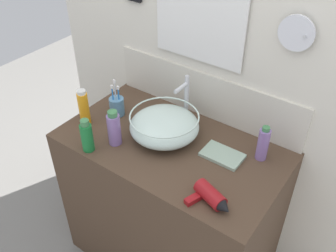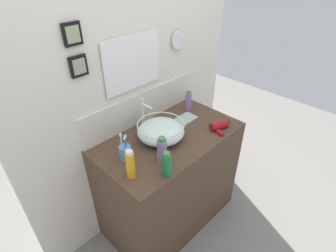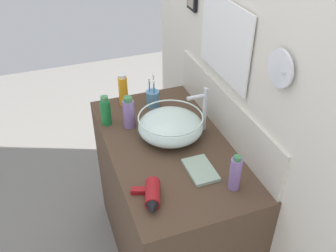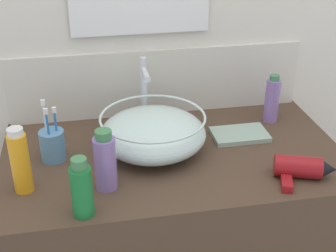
{
  "view_description": "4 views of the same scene",
  "coord_description": "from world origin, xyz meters",
  "px_view_note": "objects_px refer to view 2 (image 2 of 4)",
  "views": [
    {
      "loc": [
        0.79,
        -1.12,
        2.05
      ],
      "look_at": [
        -0.02,
        0.0,
        1.0
      ],
      "focal_mm": 40.0,
      "sensor_mm": 36.0,
      "label": 1
    },
    {
      "loc": [
        -1.11,
        -1.07,
        2.03
      ],
      "look_at": [
        -0.02,
        0.0,
        1.0
      ],
      "focal_mm": 28.0,
      "sensor_mm": 36.0,
      "label": 2
    },
    {
      "loc": [
        1.41,
        -0.52,
        2.07
      ],
      "look_at": [
        -0.02,
        0.0,
        1.0
      ],
      "focal_mm": 40.0,
      "sensor_mm": 36.0,
      "label": 3
    },
    {
      "loc": [
        -0.26,
        -1.26,
        1.67
      ],
      "look_at": [
        -0.02,
        0.0,
        1.0
      ],
      "focal_mm": 50.0,
      "sensor_mm": 36.0,
      "label": 4
    }
  ],
  "objects_px": {
    "glass_bowl_sink": "(161,131)",
    "soap_dispenser": "(130,164)",
    "shampoo_bottle": "(162,150)",
    "lotion_bottle": "(167,165)",
    "faucet": "(144,112)",
    "spray_bottle": "(188,101)",
    "hand_towel": "(185,119)",
    "hair_drier": "(221,125)",
    "toothbrush_cup": "(125,152)"
  },
  "relations": [
    {
      "from": "glass_bowl_sink",
      "to": "shampoo_bottle",
      "type": "xyz_separation_m",
      "value": [
        -0.16,
        -0.18,
        0.02
      ]
    },
    {
      "from": "faucet",
      "to": "spray_bottle",
      "type": "relative_size",
      "value": 1.42
    },
    {
      "from": "soap_dispenser",
      "to": "lotion_bottle",
      "type": "relative_size",
      "value": 1.15
    },
    {
      "from": "shampoo_bottle",
      "to": "spray_bottle",
      "type": "xyz_separation_m",
      "value": [
        0.61,
        0.31,
        -0.0
      ]
    },
    {
      "from": "soap_dispenser",
      "to": "hand_towel",
      "type": "distance_m",
      "value": 0.72
    },
    {
      "from": "toothbrush_cup",
      "to": "spray_bottle",
      "type": "bearing_deg",
      "value": 9.26
    },
    {
      "from": "glass_bowl_sink",
      "to": "lotion_bottle",
      "type": "relative_size",
      "value": 1.98
    },
    {
      "from": "soap_dispenser",
      "to": "spray_bottle",
      "type": "height_order",
      "value": "soap_dispenser"
    },
    {
      "from": "shampoo_bottle",
      "to": "hair_drier",
      "type": "bearing_deg",
      "value": -5.69
    },
    {
      "from": "shampoo_bottle",
      "to": "hand_towel",
      "type": "distance_m",
      "value": 0.52
    },
    {
      "from": "lotion_bottle",
      "to": "spray_bottle",
      "type": "height_order",
      "value": "spray_bottle"
    },
    {
      "from": "toothbrush_cup",
      "to": "lotion_bottle",
      "type": "xyz_separation_m",
      "value": [
        0.08,
        -0.29,
        0.03
      ]
    },
    {
      "from": "hair_drier",
      "to": "spray_bottle",
      "type": "relative_size",
      "value": 1.08
    },
    {
      "from": "hair_drier",
      "to": "faucet",
      "type": "bearing_deg",
      "value": 134.4
    },
    {
      "from": "toothbrush_cup",
      "to": "spray_bottle",
      "type": "relative_size",
      "value": 1.13
    },
    {
      "from": "glass_bowl_sink",
      "to": "soap_dispenser",
      "type": "xyz_separation_m",
      "value": [
        -0.39,
        -0.15,
        0.03
      ]
    },
    {
      "from": "faucet",
      "to": "hand_towel",
      "type": "bearing_deg",
      "value": -25.04
    },
    {
      "from": "soap_dispenser",
      "to": "lotion_bottle",
      "type": "xyz_separation_m",
      "value": [
        0.16,
        -0.14,
        -0.02
      ]
    },
    {
      "from": "hair_drier",
      "to": "shampoo_bottle",
      "type": "height_order",
      "value": "shampoo_bottle"
    },
    {
      "from": "toothbrush_cup",
      "to": "lotion_bottle",
      "type": "distance_m",
      "value": 0.31
    },
    {
      "from": "hair_drier",
      "to": "spray_bottle",
      "type": "xyz_separation_m",
      "value": [
        0.05,
        0.36,
        0.05
      ]
    },
    {
      "from": "faucet",
      "to": "hair_drier",
      "type": "relative_size",
      "value": 1.31
    },
    {
      "from": "shampoo_bottle",
      "to": "soap_dispenser",
      "type": "height_order",
      "value": "soap_dispenser"
    },
    {
      "from": "faucet",
      "to": "toothbrush_cup",
      "type": "distance_m",
      "value": 0.37
    },
    {
      "from": "shampoo_bottle",
      "to": "lotion_bottle",
      "type": "distance_m",
      "value": 0.13
    },
    {
      "from": "faucet",
      "to": "soap_dispenser",
      "type": "distance_m",
      "value": 0.51
    },
    {
      "from": "toothbrush_cup",
      "to": "shampoo_bottle",
      "type": "relative_size",
      "value": 1.09
    },
    {
      "from": "hair_drier",
      "to": "hand_towel",
      "type": "height_order",
      "value": "hair_drier"
    },
    {
      "from": "shampoo_bottle",
      "to": "spray_bottle",
      "type": "relative_size",
      "value": 1.03
    },
    {
      "from": "spray_bottle",
      "to": "hand_towel",
      "type": "xyz_separation_m",
      "value": [
        -0.15,
        -0.09,
        -0.08
      ]
    },
    {
      "from": "faucet",
      "to": "spray_bottle",
      "type": "height_order",
      "value": "faucet"
    },
    {
      "from": "hand_towel",
      "to": "toothbrush_cup",
      "type": "bearing_deg",
      "value": -177.2
    },
    {
      "from": "faucet",
      "to": "spray_bottle",
      "type": "bearing_deg",
      "value": -6.05
    },
    {
      "from": "lotion_bottle",
      "to": "glass_bowl_sink",
      "type": "bearing_deg",
      "value": 51.4
    },
    {
      "from": "toothbrush_cup",
      "to": "shampoo_bottle",
      "type": "bearing_deg",
      "value": -50.43
    },
    {
      "from": "soap_dispenser",
      "to": "hand_towel",
      "type": "height_order",
      "value": "soap_dispenser"
    },
    {
      "from": "lotion_bottle",
      "to": "spray_bottle",
      "type": "relative_size",
      "value": 0.96
    },
    {
      "from": "soap_dispenser",
      "to": "hair_drier",
      "type": "bearing_deg",
      "value": -6.12
    },
    {
      "from": "hair_drier",
      "to": "soap_dispenser",
      "type": "xyz_separation_m",
      "value": [
        -0.79,
        0.09,
        0.06
      ]
    },
    {
      "from": "spray_bottle",
      "to": "hair_drier",
      "type": "bearing_deg",
      "value": -97.38
    },
    {
      "from": "lotion_bottle",
      "to": "hand_towel",
      "type": "relative_size",
      "value": 0.91
    },
    {
      "from": "glass_bowl_sink",
      "to": "hair_drier",
      "type": "distance_m",
      "value": 0.47
    },
    {
      "from": "shampoo_bottle",
      "to": "lotion_bottle",
      "type": "xyz_separation_m",
      "value": [
        -0.07,
        -0.11,
        -0.01
      ]
    },
    {
      "from": "shampoo_bottle",
      "to": "hand_towel",
      "type": "bearing_deg",
      "value": 24.59
    },
    {
      "from": "lotion_bottle",
      "to": "faucet",
      "type": "bearing_deg",
      "value": 63.74
    },
    {
      "from": "hair_drier",
      "to": "soap_dispenser",
      "type": "relative_size",
      "value": 0.97
    },
    {
      "from": "faucet",
      "to": "hand_towel",
      "type": "relative_size",
      "value": 1.33
    },
    {
      "from": "shampoo_bottle",
      "to": "faucet",
      "type": "bearing_deg",
      "value": 65.5
    },
    {
      "from": "shampoo_bottle",
      "to": "hand_towel",
      "type": "relative_size",
      "value": 0.97
    },
    {
      "from": "soap_dispenser",
      "to": "hand_towel",
      "type": "xyz_separation_m",
      "value": [
        0.69,
        0.18,
        -0.09
      ]
    }
  ]
}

